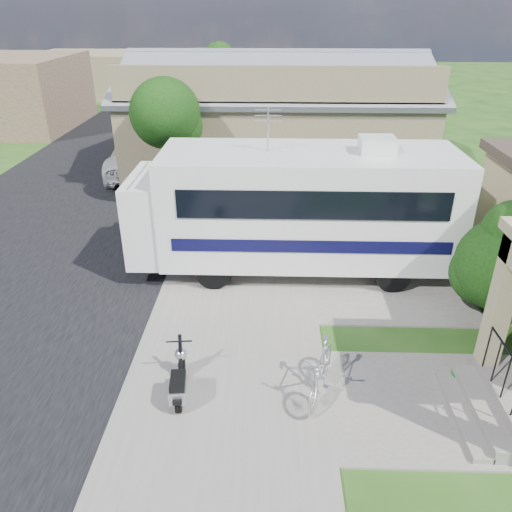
{
  "coord_description": "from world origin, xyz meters",
  "views": [
    {
      "loc": [
        -0.16,
        -8.16,
        6.73
      ],
      "look_at": [
        -0.5,
        2.5,
        1.3
      ],
      "focal_mm": 35.0,
      "sensor_mm": 36.0,
      "label": 1
    }
  ],
  "objects_px": {
    "motorhome": "(296,206)",
    "garden_hose": "(461,377)",
    "van": "(158,121)",
    "shrub": "(507,260)",
    "bicycle": "(321,373)",
    "pickup_truck": "(141,155)",
    "scooter": "(179,380)"
  },
  "relations": [
    {
      "from": "motorhome",
      "to": "garden_hose",
      "type": "height_order",
      "value": "motorhome"
    },
    {
      "from": "van",
      "to": "shrub",
      "type": "bearing_deg",
      "value": -54.55
    },
    {
      "from": "bicycle",
      "to": "pickup_truck",
      "type": "height_order",
      "value": "pickup_truck"
    },
    {
      "from": "shrub",
      "to": "van",
      "type": "distance_m",
      "value": 21.44
    },
    {
      "from": "shrub",
      "to": "bicycle",
      "type": "relative_size",
      "value": 1.64
    },
    {
      "from": "shrub",
      "to": "pickup_truck",
      "type": "relative_size",
      "value": 0.53
    },
    {
      "from": "motorhome",
      "to": "shrub",
      "type": "bearing_deg",
      "value": -25.77
    },
    {
      "from": "shrub",
      "to": "pickup_truck",
      "type": "bearing_deg",
      "value": 135.33
    },
    {
      "from": "motorhome",
      "to": "garden_hose",
      "type": "xyz_separation_m",
      "value": [
        3.15,
        -4.65,
        -1.8
      ]
    },
    {
      "from": "pickup_truck",
      "to": "van",
      "type": "distance_m",
      "value": 6.96
    },
    {
      "from": "garden_hose",
      "to": "van",
      "type": "bearing_deg",
      "value": 116.74
    },
    {
      "from": "scooter",
      "to": "van",
      "type": "distance_m",
      "value": 21.45
    },
    {
      "from": "motorhome",
      "to": "scooter",
      "type": "bearing_deg",
      "value": -113.89
    },
    {
      "from": "motorhome",
      "to": "shrub",
      "type": "relative_size",
      "value": 2.91
    },
    {
      "from": "shrub",
      "to": "garden_hose",
      "type": "distance_m",
      "value": 3.18
    },
    {
      "from": "van",
      "to": "garden_hose",
      "type": "height_order",
      "value": "van"
    },
    {
      "from": "shrub",
      "to": "bicycle",
      "type": "xyz_separation_m",
      "value": [
        -4.4,
        -2.87,
        -0.97
      ]
    },
    {
      "from": "motorhome",
      "to": "bicycle",
      "type": "relative_size",
      "value": 4.76
    },
    {
      "from": "scooter",
      "to": "bicycle",
      "type": "bearing_deg",
      "value": -2.65
    },
    {
      "from": "pickup_truck",
      "to": "bicycle",
      "type": "bearing_deg",
      "value": 107.91
    },
    {
      "from": "van",
      "to": "garden_hose",
      "type": "relative_size",
      "value": 13.98
    },
    {
      "from": "pickup_truck",
      "to": "van",
      "type": "relative_size",
      "value": 1.02
    },
    {
      "from": "bicycle",
      "to": "garden_hose",
      "type": "height_order",
      "value": "bicycle"
    },
    {
      "from": "shrub",
      "to": "garden_hose",
      "type": "bearing_deg",
      "value": -123.27
    },
    {
      "from": "bicycle",
      "to": "pickup_truck",
      "type": "bearing_deg",
      "value": 133.68
    },
    {
      "from": "motorhome",
      "to": "scooter",
      "type": "relative_size",
      "value": 6.0
    },
    {
      "from": "bicycle",
      "to": "van",
      "type": "distance_m",
      "value": 22.04
    },
    {
      "from": "shrub",
      "to": "garden_hose",
      "type": "relative_size",
      "value": 7.51
    },
    {
      "from": "shrub",
      "to": "bicycle",
      "type": "bearing_deg",
      "value": -146.89
    },
    {
      "from": "scooter",
      "to": "van",
      "type": "bearing_deg",
      "value": 96.98
    },
    {
      "from": "shrub",
      "to": "scooter",
      "type": "relative_size",
      "value": 2.06
    },
    {
      "from": "motorhome",
      "to": "bicycle",
      "type": "xyz_separation_m",
      "value": [
        0.31,
        -5.14,
        -1.35
      ]
    }
  ]
}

